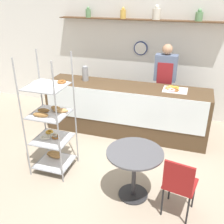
{
  "coord_description": "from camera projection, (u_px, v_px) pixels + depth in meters",
  "views": [
    {
      "loc": [
        1.18,
        -3.21,
        2.68
      ],
      "look_at": [
        0.0,
        0.48,
        0.85
      ],
      "focal_mm": 42.0,
      "sensor_mm": 36.0,
      "label": 1
    }
  ],
  "objects": [
    {
      "name": "back_wall",
      "position": [
        139.0,
        54.0,
        5.77
      ],
      "size": [
        10.0,
        0.3,
        2.7
      ],
      "color": "white",
      "rests_on": "ground_plane"
    },
    {
      "name": "cafe_table",
      "position": [
        134.0,
        163.0,
        3.52
      ],
      "size": [
        0.76,
        0.76,
        0.73
      ],
      "color": "#262628",
      "rests_on": "ground_plane"
    },
    {
      "name": "cafe_chair",
      "position": [
        179.0,
        183.0,
        3.19
      ],
      "size": [
        0.44,
        0.44,
        0.87
      ],
      "rotation": [
        0.0,
        0.0,
        9.24
      ],
      "color": "black",
      "rests_on": "ground_plane"
    },
    {
      "name": "donut_tray_counter",
      "position": [
        173.0,
        89.0,
        4.76
      ],
      "size": [
        0.43,
        0.35,
        0.05
      ],
      "color": "white",
      "rests_on": "display_counter"
    },
    {
      "name": "person_worker",
      "position": [
        164.0,
        83.0,
        5.27
      ],
      "size": [
        0.43,
        0.23,
        1.73
      ],
      "color": "#282833",
      "rests_on": "ground_plane"
    },
    {
      "name": "display_counter",
      "position": [
        125.0,
        110.0,
        5.18
      ],
      "size": [
        3.16,
        0.71,
        1.0
      ],
      "color": "#4C3823",
      "rests_on": "ground_plane"
    },
    {
      "name": "pastry_rack",
      "position": [
        51.0,
        126.0,
        4.0
      ],
      "size": [
        0.59,
        0.57,
        1.88
      ],
      "color": "gray",
      "rests_on": "ground_plane"
    },
    {
      "name": "coffee_carafe",
      "position": [
        85.0,
        73.0,
        5.21
      ],
      "size": [
        0.12,
        0.12,
        0.31
      ],
      "color": "gray",
      "rests_on": "display_counter"
    },
    {
      "name": "ground_plane",
      "position": [
        103.0,
        171.0,
        4.23
      ],
      "size": [
        14.0,
        14.0,
        0.0
      ],
      "primitive_type": "plane",
      "color": "gray"
    }
  ]
}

